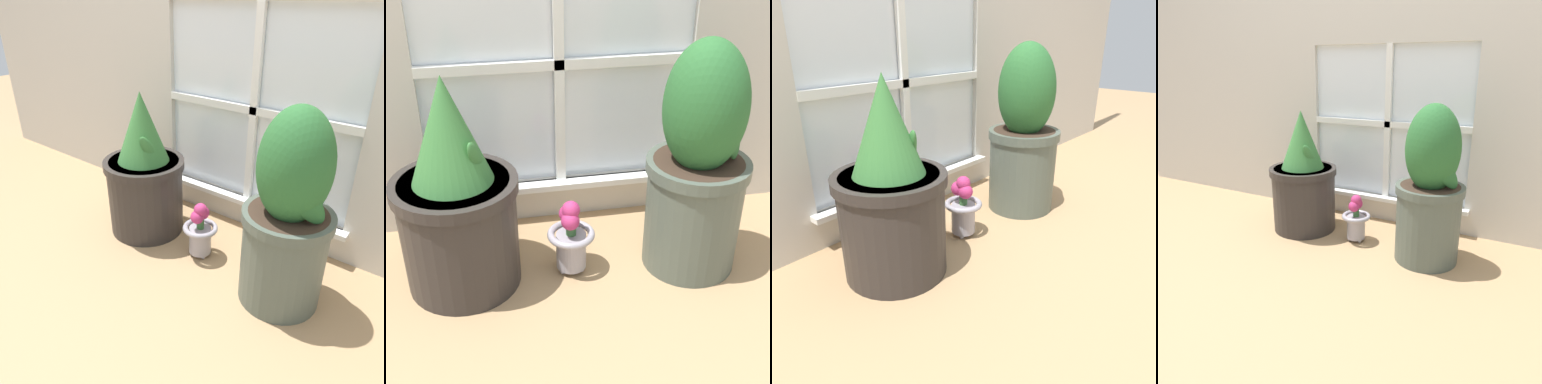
% 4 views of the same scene
% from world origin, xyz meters
% --- Properties ---
extents(ground_plane, '(10.00, 10.00, 0.00)m').
position_xyz_m(ground_plane, '(0.00, 0.00, 0.00)').
color(ground_plane, tan).
extents(potted_plant_left, '(0.39, 0.39, 0.71)m').
position_xyz_m(potted_plant_left, '(-0.39, 0.17, 0.30)').
color(potted_plant_left, '#2D2826').
rests_on(potted_plant_left, ground_plane).
extents(potted_plant_right, '(0.34, 0.34, 0.79)m').
position_xyz_m(potted_plant_right, '(0.39, 0.12, 0.36)').
color(potted_plant_right, '#4C564C').
rests_on(potted_plant_right, ground_plane).
extents(flower_vase, '(0.16, 0.16, 0.27)m').
position_xyz_m(flower_vase, '(-0.03, 0.15, 0.14)').
color(flower_vase, '#99939E').
rests_on(flower_vase, ground_plane).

